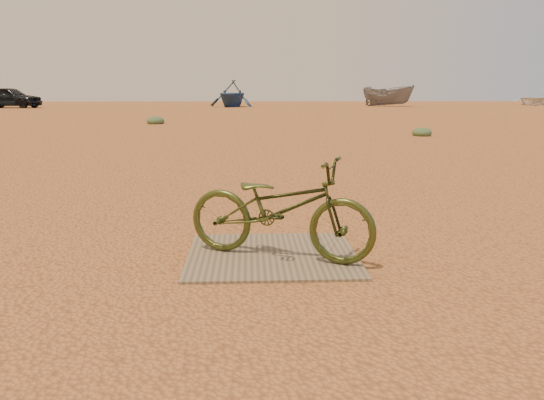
{
  "coord_description": "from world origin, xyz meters",
  "views": [
    {
      "loc": [
        -0.34,
        -4.57,
        1.39
      ],
      "look_at": [
        -0.15,
        -0.26,
        0.49
      ],
      "focal_mm": 35.0,
      "sensor_mm": 36.0,
      "label": 1
    }
  ],
  "objects_px": {
    "plywood_board": "(272,255)",
    "boat_far_left": "(232,93)",
    "boat_mid_right": "(388,96)",
    "boat_far_right": "(534,99)",
    "bicycle": "(280,208)",
    "car": "(9,97)"
  },
  "relations": [
    {
      "from": "boat_far_left",
      "to": "boat_mid_right",
      "type": "height_order",
      "value": "boat_far_left"
    },
    {
      "from": "plywood_board",
      "to": "car",
      "type": "bearing_deg",
      "value": 116.05
    },
    {
      "from": "plywood_board",
      "to": "car",
      "type": "xyz_separation_m",
      "value": [
        -18.6,
        38.06,
        0.79
      ]
    },
    {
      "from": "car",
      "to": "boat_mid_right",
      "type": "distance_m",
      "value": 30.24
    },
    {
      "from": "car",
      "to": "boat_far_left",
      "type": "height_order",
      "value": "boat_far_left"
    },
    {
      "from": "plywood_board",
      "to": "boat_far_right",
      "type": "height_order",
      "value": "boat_far_right"
    },
    {
      "from": "car",
      "to": "boat_mid_right",
      "type": "xyz_separation_m",
      "value": [
        30.14,
        2.55,
        0.07
      ]
    },
    {
      "from": "plywood_board",
      "to": "boat_mid_right",
      "type": "distance_m",
      "value": 42.22
    },
    {
      "from": "car",
      "to": "boat_far_right",
      "type": "bearing_deg",
      "value": -74.04
    },
    {
      "from": "bicycle",
      "to": "boat_far_left",
      "type": "bearing_deg",
      "value": 24.53
    },
    {
      "from": "plywood_board",
      "to": "car",
      "type": "height_order",
      "value": "car"
    },
    {
      "from": "boat_mid_right",
      "to": "boat_far_right",
      "type": "xyz_separation_m",
      "value": [
        14.47,
        3.47,
        -0.36
      ]
    },
    {
      "from": "boat_far_left",
      "to": "plywood_board",
      "type": "bearing_deg",
      "value": -66.53
    },
    {
      "from": "boat_mid_right",
      "to": "boat_far_left",
      "type": "bearing_deg",
      "value": 130.53
    },
    {
      "from": "plywood_board",
      "to": "boat_far_right",
      "type": "bearing_deg",
      "value": 59.46
    },
    {
      "from": "car",
      "to": "boat_far_right",
      "type": "distance_m",
      "value": 45.01
    },
    {
      "from": "plywood_board",
      "to": "boat_far_right",
      "type": "relative_size",
      "value": 0.28
    },
    {
      "from": "boat_far_left",
      "to": "boat_mid_right",
      "type": "xyz_separation_m",
      "value": [
        13.05,
        1.03,
        -0.21
      ]
    },
    {
      "from": "car",
      "to": "boat_far_left",
      "type": "bearing_deg",
      "value": -76.64
    },
    {
      "from": "car",
      "to": "boat_mid_right",
      "type": "relative_size",
      "value": 1.04
    },
    {
      "from": "plywood_board",
      "to": "boat_far_left",
      "type": "bearing_deg",
      "value": 92.19
    },
    {
      "from": "plywood_board",
      "to": "boat_mid_right",
      "type": "bearing_deg",
      "value": 74.14
    }
  ]
}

